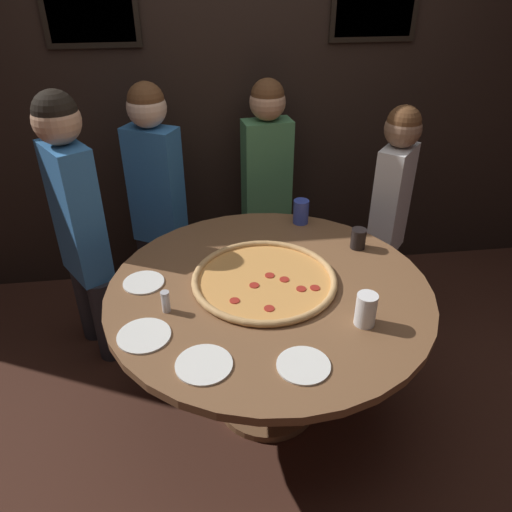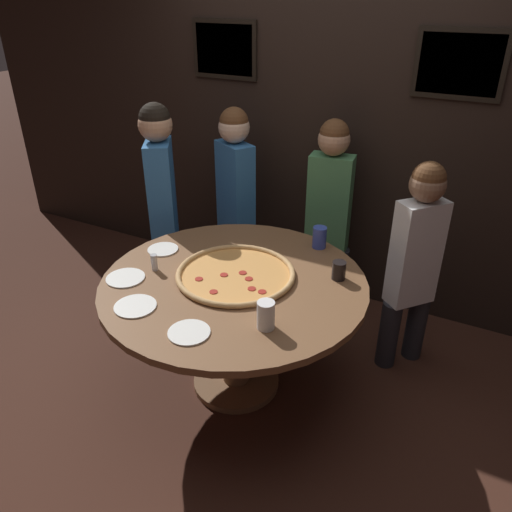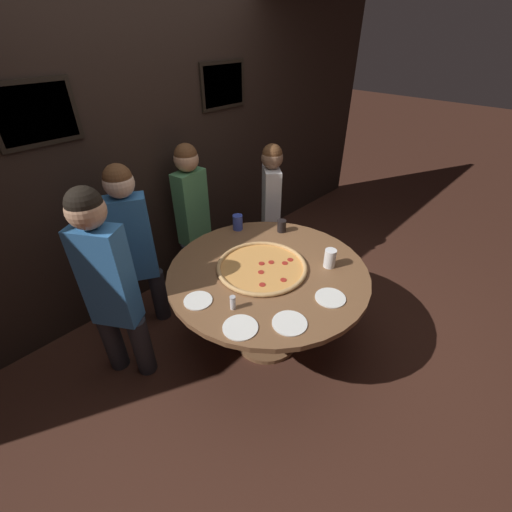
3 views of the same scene
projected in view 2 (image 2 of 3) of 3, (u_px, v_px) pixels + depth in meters
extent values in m
plane|color=#422319|center=(236.00, 383.00, 3.08)|extent=(24.00, 24.00, 0.00)
cube|color=black|center=(328.00, 124.00, 3.48)|extent=(6.40, 0.06, 2.60)
cube|color=black|center=(224.00, 49.00, 3.56)|extent=(0.52, 0.02, 0.40)
cube|color=#936B5B|center=(224.00, 50.00, 3.56)|extent=(0.46, 0.01, 0.34)
cube|color=black|center=(460.00, 64.00, 2.91)|extent=(0.52, 0.02, 0.40)
cube|color=#B2A893|center=(459.00, 64.00, 2.90)|extent=(0.46, 0.01, 0.34)
cylinder|color=brown|center=(234.00, 284.00, 2.73)|extent=(1.46, 1.46, 0.04)
cylinder|color=brown|center=(235.00, 338.00, 2.91)|extent=(0.16, 0.16, 0.70)
cylinder|color=brown|center=(236.00, 380.00, 3.07)|extent=(0.52, 0.52, 0.04)
cylinder|color=#E0994C|center=(236.00, 275.00, 2.76)|extent=(0.62, 0.62, 0.01)
torus|color=tan|center=(236.00, 273.00, 2.76)|extent=(0.66, 0.66, 0.03)
cylinder|color=#A8281E|center=(243.00, 273.00, 2.77)|extent=(0.04, 0.04, 0.00)
cylinder|color=#A8281E|center=(224.00, 275.00, 2.75)|extent=(0.04, 0.04, 0.00)
cylinder|color=#A8281E|center=(262.00, 292.00, 2.60)|extent=(0.04, 0.04, 0.00)
cylinder|color=#A8281E|center=(252.00, 289.00, 2.62)|extent=(0.04, 0.04, 0.00)
cylinder|color=#A8281E|center=(214.00, 292.00, 2.60)|extent=(0.04, 0.04, 0.00)
cylinder|color=#A8281E|center=(199.00, 279.00, 2.71)|extent=(0.04, 0.04, 0.00)
cylinder|color=#A8281E|center=(249.00, 279.00, 2.71)|extent=(0.04, 0.04, 0.00)
cylinder|color=#384CB7|center=(320.00, 237.00, 3.03)|extent=(0.08, 0.08, 0.13)
cylinder|color=black|center=(339.00, 270.00, 2.71)|extent=(0.08, 0.08, 0.10)
cylinder|color=white|center=(266.00, 315.00, 2.32)|extent=(0.08, 0.08, 0.14)
cylinder|color=white|center=(125.00, 278.00, 2.74)|extent=(0.21, 0.21, 0.01)
cylinder|color=white|center=(163.00, 249.00, 3.03)|extent=(0.19, 0.19, 0.01)
cylinder|color=white|center=(189.00, 332.00, 2.31)|extent=(0.20, 0.20, 0.01)
cylinder|color=white|center=(135.00, 306.00, 2.50)|extent=(0.21, 0.21, 0.01)
cylinder|color=silver|center=(154.00, 263.00, 2.80)|extent=(0.04, 0.04, 0.08)
cylinder|color=#B7B7BC|center=(154.00, 256.00, 2.78)|extent=(0.04, 0.04, 0.01)
cylinder|color=#232328|center=(244.00, 268.00, 3.82)|extent=(0.18, 0.18, 0.50)
cylinder|color=#232328|center=(230.00, 256.00, 3.98)|extent=(0.18, 0.18, 0.50)
cube|color=#3370B2|center=(235.00, 190.00, 3.61)|extent=(0.34, 0.29, 0.70)
sphere|color=beige|center=(234.00, 127.00, 3.39)|extent=(0.22, 0.22, 0.22)
sphere|color=brown|center=(234.00, 122.00, 3.38)|extent=(0.20, 0.20, 0.20)
cylinder|color=#232328|center=(416.00, 326.00, 3.20)|extent=(0.17, 0.17, 0.46)
cylinder|color=#232328|center=(389.00, 334.00, 3.13)|extent=(0.17, 0.17, 0.46)
cube|color=white|center=(416.00, 253.00, 2.90)|extent=(0.29, 0.31, 0.65)
sphere|color=#8C664C|center=(428.00, 184.00, 2.70)|extent=(0.20, 0.20, 0.20)
sphere|color=brown|center=(429.00, 178.00, 2.68)|extent=(0.18, 0.18, 0.18)
cylinder|color=#232328|center=(168.00, 278.00, 3.67)|extent=(0.19, 0.19, 0.52)
cylinder|color=#232328|center=(170.00, 263.00, 3.87)|extent=(0.19, 0.19, 0.52)
cube|color=#3370B2|center=(162.00, 193.00, 3.47)|extent=(0.31, 0.35, 0.73)
sphere|color=tan|center=(155.00, 125.00, 3.24)|extent=(0.22, 0.22, 0.22)
sphere|color=black|center=(155.00, 119.00, 3.22)|extent=(0.21, 0.21, 0.21)
cylinder|color=#232328|center=(338.00, 279.00, 3.69)|extent=(0.15, 0.15, 0.49)
cylinder|color=#232328|center=(309.00, 273.00, 3.76)|extent=(0.15, 0.15, 0.49)
cube|color=#4C8C59|center=(329.00, 203.00, 3.44)|extent=(0.31, 0.19, 0.68)
sphere|color=tan|center=(334.00, 140.00, 3.23)|extent=(0.21, 0.21, 0.21)
sphere|color=brown|center=(334.00, 134.00, 3.21)|extent=(0.19, 0.19, 0.19)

